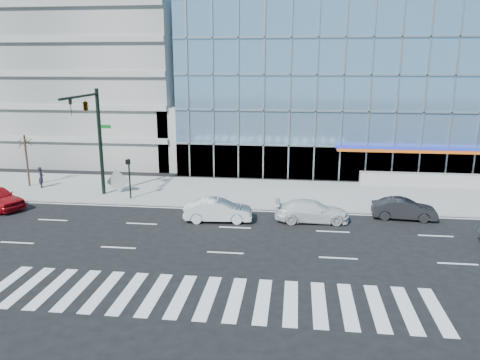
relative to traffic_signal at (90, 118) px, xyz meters
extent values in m
plane|color=black|center=(11.00, -4.57, -6.16)|extent=(160.00, 160.00, 0.00)
cube|color=gray|center=(11.00, 3.43, -6.09)|extent=(120.00, 8.00, 0.15)
cube|color=#7BA7CE|center=(25.00, 21.43, 1.34)|extent=(42.00, 26.00, 15.00)
cube|color=gray|center=(-9.00, 21.43, 3.84)|extent=(24.00, 24.00, 20.00)
cube|color=gray|center=(5.00, 13.43, -3.16)|extent=(6.00, 8.00, 6.00)
cylinder|color=black|center=(0.00, 1.43, -2.01)|extent=(0.28, 0.28, 8.00)
cylinder|color=black|center=(0.00, -1.37, 1.59)|extent=(0.18, 5.60, 0.18)
imported|color=black|center=(0.00, -2.77, 0.99)|extent=(0.18, 0.22, 1.10)
imported|color=black|center=(0.00, -0.57, 0.99)|extent=(0.48, 2.24, 0.90)
cube|color=#0C591E|center=(0.45, 1.43, -0.81)|extent=(0.90, 0.05, 0.25)
cylinder|color=black|center=(2.50, 0.43, -4.51)|extent=(0.12, 0.12, 3.00)
cube|color=black|center=(2.50, 0.28, -3.21)|extent=(0.30, 0.25, 0.35)
cylinder|color=#332319|center=(-7.00, 2.93, -3.91)|extent=(0.16, 0.16, 4.20)
ellipsoid|color=#332319|center=(-7.00, 2.93, -2.23)|extent=(1.10, 1.10, 0.90)
imported|color=silver|center=(15.76, -2.77, -5.48)|extent=(4.85, 2.21, 1.37)
imported|color=silver|center=(9.76, -3.43, -5.44)|extent=(4.48, 1.88, 1.44)
imported|color=black|center=(21.76, -1.57, -5.49)|extent=(4.18, 1.71, 1.35)
imported|color=black|center=(-5.73, 2.60, -5.16)|extent=(0.61, 0.73, 1.70)
cube|color=gray|center=(0.97, 1.95, -5.11)|extent=(1.82, 0.07, 1.82)
camera|label=1|loc=(14.62, -31.81, 3.77)|focal=35.00mm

